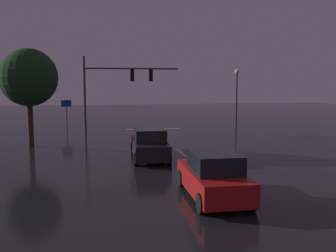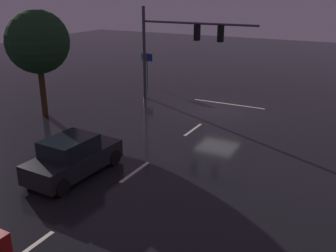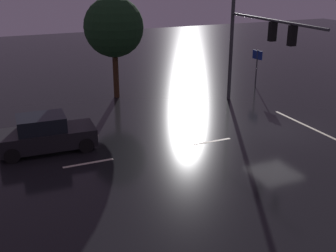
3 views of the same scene
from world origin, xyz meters
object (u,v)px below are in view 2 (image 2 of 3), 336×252
(tree_right_near, at_px, (37,42))
(car_approaching, at_px, (73,157))
(route_sign, at_px, (147,62))
(traffic_signal_assembly, at_px, (178,40))

(tree_right_near, bearing_deg, car_approaching, 142.13)
(car_approaching, bearing_deg, tree_right_near, -37.87)
(car_approaching, distance_m, tree_right_near, 9.69)
(route_sign, height_order, tree_right_near, tree_right_near)
(car_approaching, relative_size, tree_right_near, 0.70)
(route_sign, relative_size, tree_right_near, 0.41)
(traffic_signal_assembly, relative_size, car_approaching, 1.82)
(traffic_signal_assembly, distance_m, route_sign, 5.94)
(traffic_signal_assembly, xyz_separation_m, car_approaching, (-1.17, 12.02, -3.43))
(route_sign, bearing_deg, car_approaching, 109.97)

